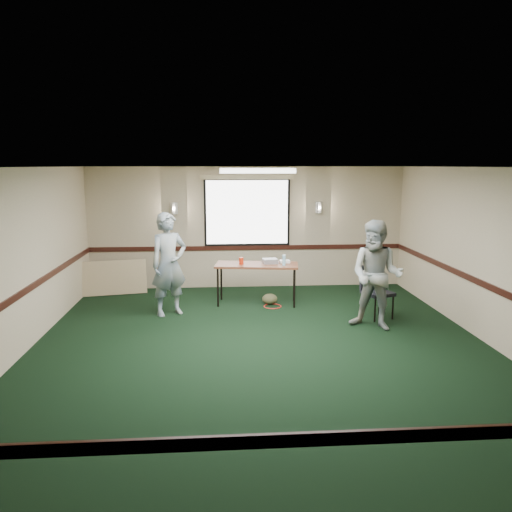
{
  "coord_description": "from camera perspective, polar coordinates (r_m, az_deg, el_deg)",
  "views": [
    {
      "loc": [
        -0.62,
        -7.05,
        2.73
      ],
      "look_at": [
        0.0,
        1.3,
        1.2
      ],
      "focal_mm": 35.0,
      "sensor_mm": 36.0,
      "label": 1
    }
  ],
  "objects": [
    {
      "name": "ground",
      "position": [
        7.58,
        0.74,
        -10.74
      ],
      "size": [
        8.0,
        8.0,
        0.0
      ],
      "primitive_type": "plane",
      "color": "black",
      "rests_on": "ground"
    },
    {
      "name": "room_shell",
      "position": [
        9.26,
        -0.38,
        3.23
      ],
      "size": [
        8.0,
        8.02,
        8.0
      ],
      "color": "#C5B08E",
      "rests_on": "ground"
    },
    {
      "name": "folding_table",
      "position": [
        9.84,
        0.09,
        -1.26
      ],
      "size": [
        1.69,
        0.86,
        0.81
      ],
      "rotation": [
        0.0,
        0.0,
        -0.13
      ],
      "color": "#522A17",
      "rests_on": "ground"
    },
    {
      "name": "projector",
      "position": [
        9.89,
        1.59,
        -0.58
      ],
      "size": [
        0.31,
        0.27,
        0.09
      ],
      "primitive_type": "cube",
      "rotation": [
        0.0,
        0.0,
        0.13
      ],
      "color": "gray",
      "rests_on": "folding_table"
    },
    {
      "name": "game_console",
      "position": [
        9.97,
        3.27,
        -0.62
      ],
      "size": [
        0.21,
        0.17,
        0.05
      ],
      "primitive_type": "cube",
      "rotation": [
        0.0,
        0.0,
        0.03
      ],
      "color": "white",
      "rests_on": "folding_table"
    },
    {
      "name": "red_cup",
      "position": [
        9.8,
        -1.69,
        -0.56
      ],
      "size": [
        0.09,
        0.09,
        0.13
      ],
      "primitive_type": "cylinder",
      "color": "red",
      "rests_on": "folding_table"
    },
    {
      "name": "water_bottle",
      "position": [
        9.66,
        3.22,
        -0.49
      ],
      "size": [
        0.06,
        0.06,
        0.21
      ],
      "primitive_type": "cylinder",
      "color": "#86C2DC",
      "rests_on": "folding_table"
    },
    {
      "name": "duffel_bag",
      "position": [
        9.94,
        1.57,
        -4.94
      ],
      "size": [
        0.35,
        0.3,
        0.22
      ],
      "primitive_type": "ellipsoid",
      "rotation": [
        0.0,
        0.0,
        -0.24
      ],
      "color": "#403E24",
      "rests_on": "ground"
    },
    {
      "name": "cable_coil",
      "position": [
        9.8,
        1.9,
        -5.76
      ],
      "size": [
        0.41,
        0.41,
        0.02
      ],
      "primitive_type": "torus",
      "rotation": [
        0.0,
        0.0,
        0.18
      ],
      "color": "red",
      "rests_on": "ground"
    },
    {
      "name": "folded_table",
      "position": [
        11.06,
        -16.1,
        -2.41
      ],
      "size": [
        1.44,
        0.47,
        0.73
      ],
      "primitive_type": "cube",
      "rotation": [
        -0.21,
        0.0,
        0.19
      ],
      "color": "tan",
      "rests_on": "ground"
    },
    {
      "name": "conference_chair",
      "position": [
        9.31,
        13.42,
        -3.47
      ],
      "size": [
        0.59,
        0.6,
        0.94
      ],
      "rotation": [
        0.0,
        0.0,
        0.34
      ],
      "color": "black",
      "rests_on": "ground"
    },
    {
      "name": "person_left",
      "position": [
        9.23,
        -9.93,
        -0.94
      ],
      "size": [
        0.82,
        0.74,
        1.89
      ],
      "primitive_type": "imported",
      "rotation": [
        0.0,
        0.0,
        0.52
      ],
      "color": "#39567E",
      "rests_on": "ground"
    },
    {
      "name": "person_right",
      "position": [
        8.55,
        13.61,
        -2.16
      ],
      "size": [
        1.13,
        1.06,
        1.84
      ],
      "primitive_type": "imported",
      "rotation": [
        0.0,
        0.0,
        -0.56
      ],
      "color": "#7392B3",
      "rests_on": "ground"
    }
  ]
}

